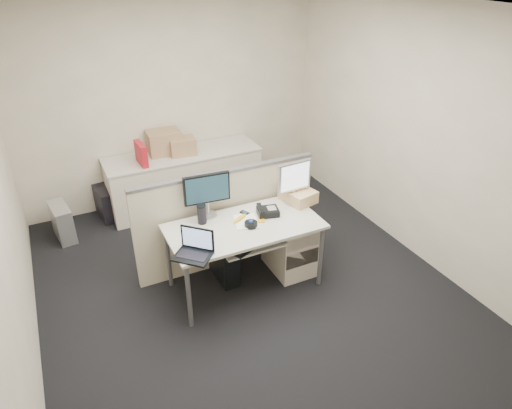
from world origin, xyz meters
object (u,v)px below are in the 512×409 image
laptop (192,246)px  monitor_main (207,196)px  desk (244,231)px  desk_phone (268,212)px

laptop → monitor_main: bearing=102.3°
monitor_main → desk: bearing=-47.2°
desk → monitor_main: monitor_main is taller
monitor_main → desk_phone: size_ratio=2.20×
desk → monitor_main: 0.50m
laptop → desk_phone: 0.99m
monitor_main → laptop: size_ratio=1.47×
laptop → desk_phone: bearing=65.3°
desk → desk_phone: size_ratio=7.15×
desk → monitor_main: (-0.25, 0.32, 0.30)m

